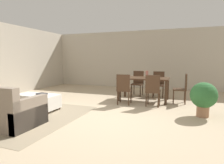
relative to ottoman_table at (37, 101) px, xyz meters
The scene contains 13 objects.
ground_plane 1.89m from the ottoman_table, ahead, with size 10.80×10.80×0.00m, color tan.
wall_back 5.43m from the ottoman_table, 69.33° to the left, with size 9.00×0.12×2.70m, color #BCB2A0.
area_rug 0.64m from the ottoman_table, 98.18° to the right, with size 3.00×2.80×0.01m, color gray.
ottoman_table is the anchor object (origin of this frame).
dining_table 3.33m from the ottoman_table, 41.84° to the left, with size 1.62×0.89×0.76m.
dining_chair_near_left 2.47m from the ottoman_table, 34.23° to the left, with size 0.42×0.42×0.92m.
dining_chair_near_right 3.22m from the ottoman_table, 26.28° to the left, with size 0.40×0.40×0.92m.
dining_chair_far_left 3.69m from the ottoman_table, 55.56° to the left, with size 0.42×0.42×0.92m.
dining_chair_far_right 4.17m from the ottoman_table, 46.66° to the left, with size 0.43×0.43×0.92m.
dining_chair_head_east 4.29m from the ottoman_table, 30.77° to the left, with size 0.41×0.41×0.92m.
vase_centerpiece 3.47m from the ottoman_table, 41.37° to the left, with size 0.09×0.09×0.23m, color #B26659.
book_on_ottoman 0.24m from the ottoman_table, 23.20° to the left, with size 0.26×0.20×0.03m, color #333338.
potted_plant 4.24m from the ottoman_table, 11.78° to the left, with size 0.61×0.61×0.83m.
Camera 1 is at (1.76, -4.00, 1.36)m, focal length 30.46 mm.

